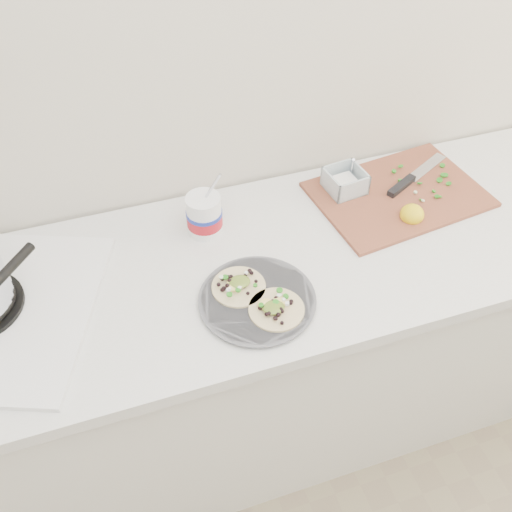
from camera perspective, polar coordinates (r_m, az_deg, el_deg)
name	(u,v)px	position (r m, az deg, el deg)	size (l,w,h in m)	color
counter	(250,353)	(1.89, -0.63, -9.68)	(2.44, 0.66, 0.90)	silver
taco_plate	(257,298)	(1.43, 0.12, -4.19)	(0.30, 0.30, 0.04)	#535359
tub	(205,212)	(1.58, -5.12, 4.37)	(0.10, 0.10, 0.22)	white
cutboard	(394,190)	(1.78, 13.62, 6.46)	(0.53, 0.40, 0.08)	brown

